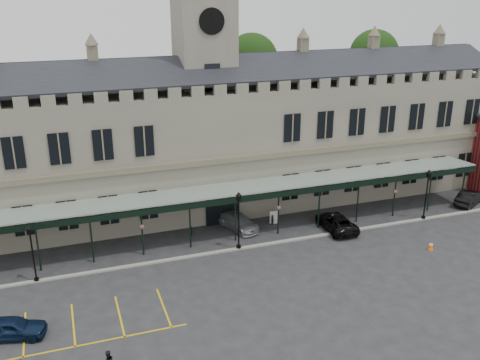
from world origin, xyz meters
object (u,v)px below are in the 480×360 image
object	(u,v)px
station_building	(207,143)
lamp_post_left	(32,248)
traffic_cone	(431,246)
car_taxi	(238,221)
car_van	(336,222)
clock_tower	(205,74)
lamp_post_mid	(239,216)
car_left_a	(12,328)
sign_board	(274,218)
lamp_post_right	(427,190)
car_right_b	(470,198)

from	to	relation	value
station_building	lamp_post_left	size ratio (longest dim) A/B	12.76
lamp_post_left	traffic_cone	distance (m)	31.75
car_taxi	car_van	distance (m)	8.92
clock_tower	car_van	size ratio (longest dim) A/B	4.85
lamp_post_mid	car_left_a	xyz separation A→B (m)	(-17.34, -6.71, -2.36)
clock_tower	sign_board	xyz separation A→B (m)	(4.47, -6.66, -12.51)
lamp_post_left	lamp_post_right	bearing A→B (deg)	0.02
station_building	lamp_post_mid	bearing A→B (deg)	-91.52
clock_tower	lamp_post_right	bearing A→B (deg)	-29.80
traffic_cone	car_van	distance (m)	8.34
car_right_b	car_taxi	bearing A→B (deg)	55.91
traffic_cone	sign_board	world-z (taller)	sign_board
sign_board	lamp_post_right	bearing A→B (deg)	0.22
lamp_post_left	car_taxi	bearing A→B (deg)	12.82
car_left_a	lamp_post_left	bearing A→B (deg)	2.74
traffic_cone	car_left_a	bearing A→B (deg)	-177.76
car_right_b	sign_board	bearing A→B (deg)	55.30
lamp_post_right	traffic_cone	bearing A→B (deg)	-121.92
car_van	car_right_b	bearing A→B (deg)	-175.87
lamp_post_left	lamp_post_mid	xyz separation A→B (m)	(16.02, 0.03, 0.28)
lamp_post_mid	lamp_post_left	bearing A→B (deg)	-179.89
lamp_post_left	traffic_cone	size ratio (longest dim) A/B	6.33
lamp_post_mid	sign_board	bearing A→B (deg)	38.59
station_building	car_left_a	world-z (taller)	station_building
car_taxi	traffic_cone	bearing A→B (deg)	-51.91
car_left_a	car_right_b	size ratio (longest dim) A/B	0.93
station_building	clock_tower	size ratio (longest dim) A/B	2.42
lamp_post_left	car_left_a	size ratio (longest dim) A/B	1.13
station_building	car_van	xyz separation A→B (m)	(9.35, -9.59, -5.76)
station_building	clock_tower	xyz separation A→B (m)	(0.00, 0.09, 6.64)
sign_board	car_right_b	size ratio (longest dim) A/B	0.28
traffic_cone	station_building	bearing A→B (deg)	133.30
lamp_post_mid	lamp_post_right	size ratio (longest dim) A/B	1.03
station_building	car_van	world-z (taller)	station_building
car_van	sign_board	bearing A→B (deg)	-30.64
car_taxi	car_right_b	bearing A→B (deg)	-23.48
lamp_post_left	car_van	bearing A→B (deg)	1.80
lamp_post_right	sign_board	xyz separation A→B (m)	(-13.80, 3.81, -2.36)
car_van	lamp_post_mid	bearing A→B (deg)	5.72
car_taxi	lamp_post_mid	bearing A→B (deg)	-126.07
traffic_cone	car_right_b	world-z (taller)	car_right_b
clock_tower	car_left_a	world-z (taller)	clock_tower
lamp_post_mid	car_van	xyz separation A→B (m)	(9.62, 0.77, -2.36)
station_building	car_right_b	bearing A→B (deg)	-19.33
clock_tower	lamp_post_right	xyz separation A→B (m)	(18.27, -10.47, -10.14)
station_building	lamp_post_mid	distance (m)	10.91
lamp_post_mid	traffic_cone	bearing A→B (deg)	-19.73
lamp_post_right	car_taxi	xyz separation A→B (m)	(-17.27, 3.92, -2.28)
sign_board	clock_tower	bearing A→B (deg)	139.53
traffic_cone	sign_board	bearing A→B (deg)	138.46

